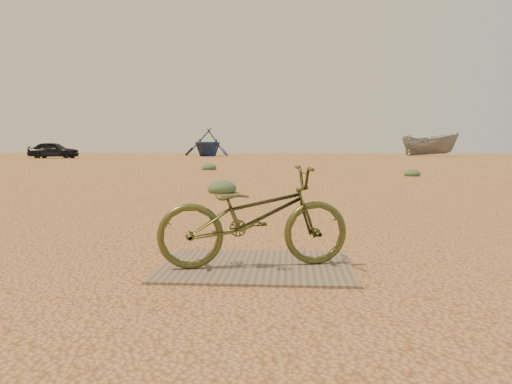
# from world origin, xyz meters

# --- Properties ---
(ground) EXTENTS (120.00, 120.00, 0.00)m
(ground) POSITION_xyz_m (0.00, 0.00, 0.00)
(ground) COLOR tan
(ground) RESTS_ON ground
(plywood_board) EXTENTS (1.58, 1.16, 0.02)m
(plywood_board) POSITION_xyz_m (-0.25, 0.43, 0.01)
(plywood_board) COLOR #765F4B
(plywood_board) RESTS_ON ground
(bicycle) EXTENTS (1.64, 0.89, 0.82)m
(bicycle) POSITION_xyz_m (-0.27, 0.39, 0.43)
(bicycle) COLOR #484920
(bicycle) RESTS_ON plywood_board
(car) EXTENTS (3.79, 1.72, 1.26)m
(car) POSITION_xyz_m (-18.25, 33.68, 0.63)
(car) COLOR black
(car) RESTS_ON ground
(boat_far_left) EXTENTS (4.99, 5.51, 2.53)m
(boat_far_left) POSITION_xyz_m (-7.58, 41.45, 1.26)
(boat_far_left) COLOR navy
(boat_far_left) RESTS_ON ground
(boat_mid_right) EXTENTS (5.42, 4.84, 2.05)m
(boat_mid_right) POSITION_xyz_m (12.74, 43.57, 1.03)
(boat_mid_right) COLOR slate
(boat_mid_right) RESTS_ON ground
(kale_a) EXTENTS (0.62, 0.62, 0.34)m
(kale_a) POSITION_xyz_m (-1.43, 6.85, 0.00)
(kale_a) COLOR #4F6E48
(kale_a) RESTS_ON ground
(kale_b) EXTENTS (0.52, 0.52, 0.29)m
(kale_b) POSITION_xyz_m (3.97, 12.96, 0.00)
(kale_b) COLOR #4F6E48
(kale_b) RESTS_ON ground
(kale_c) EXTENTS (0.62, 0.62, 0.34)m
(kale_c) POSITION_xyz_m (-3.33, 16.57, 0.00)
(kale_c) COLOR #4F6E48
(kale_c) RESTS_ON ground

